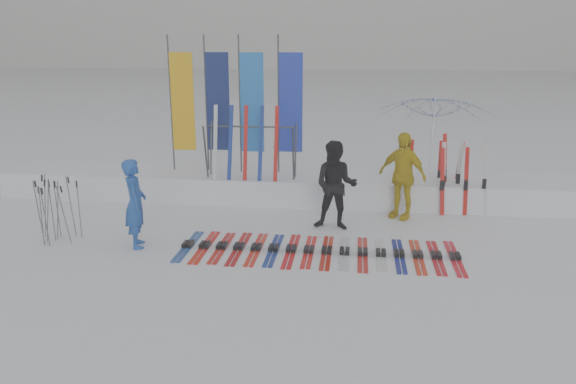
# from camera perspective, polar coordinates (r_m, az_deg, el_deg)

# --- Properties ---
(ground) EXTENTS (120.00, 120.00, 0.00)m
(ground) POSITION_cam_1_polar(r_m,az_deg,el_deg) (9.13, -2.50, -8.70)
(ground) COLOR white
(ground) RESTS_ON ground
(snow_bank) EXTENTS (14.00, 1.60, 0.60)m
(snow_bank) POSITION_cam_1_polar(r_m,az_deg,el_deg) (13.34, 0.72, 0.54)
(snow_bank) COLOR white
(snow_bank) RESTS_ON ground
(person_blue) EXTENTS (0.58, 0.70, 1.65)m
(person_blue) POSITION_cam_1_polar(r_m,az_deg,el_deg) (10.54, -15.26, -1.13)
(person_blue) COLOR #1C4AA6
(person_blue) RESTS_ON ground
(person_black) EXTENTS (0.93, 0.76, 1.79)m
(person_black) POSITION_cam_1_polar(r_m,az_deg,el_deg) (11.15, 4.87, 0.65)
(person_black) COLOR black
(person_black) RESTS_ON ground
(person_yellow) EXTENTS (1.15, 0.97, 1.85)m
(person_yellow) POSITION_cam_1_polar(r_m,az_deg,el_deg) (12.04, 11.52, 1.65)
(person_yellow) COLOR gold
(person_yellow) RESTS_ON ground
(tent_canopy) EXTENTS (3.00, 3.04, 2.46)m
(tent_canopy) POSITION_cam_1_polar(r_m,az_deg,el_deg) (13.98, 14.46, 4.66)
(tent_canopy) COLOR white
(tent_canopy) RESTS_ON ground
(ski_row) EXTENTS (4.97, 1.69, 0.07)m
(ski_row) POSITION_cam_1_polar(r_m,az_deg,el_deg) (10.14, 3.06, -5.96)
(ski_row) COLOR navy
(ski_row) RESTS_ON ground
(pole_cluster) EXTENTS (0.75, 0.67, 1.26)m
(pole_cluster) POSITION_cam_1_polar(r_m,az_deg,el_deg) (11.38, -22.64, -1.79)
(pole_cluster) COLOR #595B60
(pole_cluster) RESTS_ON ground
(feather_flags) EXTENTS (3.16, 0.13, 3.20)m
(feather_flags) POSITION_cam_1_polar(r_m,az_deg,el_deg) (13.41, -5.49, 9.01)
(feather_flags) COLOR #383A3F
(feather_flags) RESTS_ON ground
(ski_rack) EXTENTS (2.04, 0.80, 1.23)m
(ski_rack) POSITION_cam_1_polar(r_m,az_deg,el_deg) (12.86, -3.79, 4.89)
(ski_rack) COLOR #383A3F
(ski_rack) RESTS_ON ground
(upright_skis) EXTENTS (1.71, 0.98, 1.70)m
(upright_skis) POSITION_cam_1_polar(r_m,az_deg,el_deg) (12.92, 15.32, 1.66)
(upright_skis) COLOR red
(upright_skis) RESTS_ON ground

